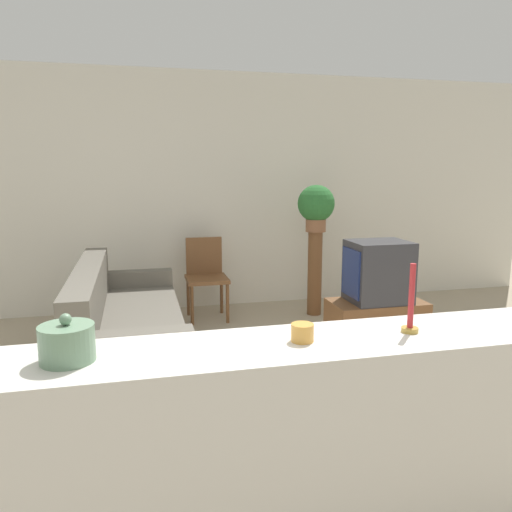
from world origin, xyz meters
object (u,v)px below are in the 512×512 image
object	(u,v)px
couch	(125,332)
decorative_bowl	(67,343)
potted_plant	(316,205)
television	(378,271)
wooden_chair	(206,273)

from	to	relation	value
couch	decorative_bowl	world-z (taller)	decorative_bowl
decorative_bowl	couch	bearing A→B (deg)	86.77
potted_plant	decorative_bowl	bearing A→B (deg)	-122.89
television	decorative_bowl	xyz separation A→B (m)	(-2.39, -2.31, 0.33)
wooden_chair	decorative_bowl	world-z (taller)	decorative_bowl
potted_plant	decorative_bowl	distance (m)	3.99
couch	potted_plant	world-z (taller)	potted_plant
couch	decorative_bowl	size ratio (longest dim) A/B	10.82
television	wooden_chair	size ratio (longest dim) A/B	0.64
couch	television	bearing A→B (deg)	0.84
couch	potted_plant	xyz separation A→B (m)	(2.04, 1.08, 0.92)
couch	television	xyz separation A→B (m)	(2.26, 0.03, 0.39)
couch	decorative_bowl	bearing A→B (deg)	-93.23
television	couch	bearing A→B (deg)	-179.16
couch	wooden_chair	bearing A→B (deg)	55.94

